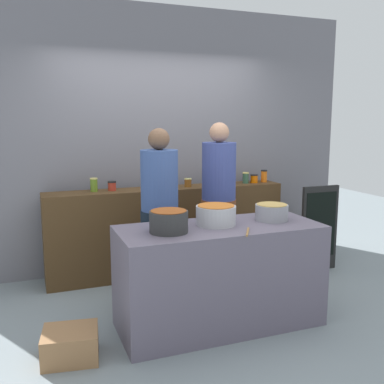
# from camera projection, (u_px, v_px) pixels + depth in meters

# --- Properties ---
(ground) EXTENTS (12.00, 12.00, 0.00)m
(ground) POSITION_uv_depth(u_px,v_px,m) (206.00, 310.00, 4.08)
(ground) COLOR gray
(storefront_wall) EXTENTS (4.80, 0.12, 3.00)m
(storefront_wall) POSITION_uv_depth(u_px,v_px,m) (158.00, 140.00, 5.17)
(storefront_wall) COLOR slate
(storefront_wall) RESTS_ON ground
(display_shelf) EXTENTS (2.70, 0.36, 0.98)m
(display_shelf) POSITION_uv_depth(u_px,v_px,m) (168.00, 230.00, 5.01)
(display_shelf) COLOR #49321A
(display_shelf) RESTS_ON ground
(prep_table) EXTENTS (1.70, 0.70, 0.87)m
(prep_table) POSITION_uv_depth(u_px,v_px,m) (220.00, 276.00, 3.73)
(prep_table) COLOR #5F5768
(prep_table) RESTS_ON ground
(preserve_jar_0) EXTENTS (0.08, 0.08, 0.14)m
(preserve_jar_0) POSITION_uv_depth(u_px,v_px,m) (94.00, 185.00, 4.66)
(preserve_jar_0) COLOR #5D7D21
(preserve_jar_0) RESTS_ON display_shelf
(preserve_jar_1) EXTENTS (0.09, 0.09, 0.10)m
(preserve_jar_1) POSITION_uv_depth(u_px,v_px,m) (112.00, 186.00, 4.72)
(preserve_jar_1) COLOR #A92F1F
(preserve_jar_1) RESTS_ON display_shelf
(preserve_jar_2) EXTENTS (0.07, 0.07, 0.12)m
(preserve_jar_2) POSITION_uv_depth(u_px,v_px,m) (159.00, 183.00, 4.85)
(preserve_jar_2) COLOR #364426
(preserve_jar_2) RESTS_ON display_shelf
(preserve_jar_3) EXTENTS (0.08, 0.08, 0.10)m
(preserve_jar_3) POSITION_uv_depth(u_px,v_px,m) (188.00, 183.00, 4.99)
(preserve_jar_3) COLOR brown
(preserve_jar_3) RESTS_ON display_shelf
(preserve_jar_4) EXTENTS (0.07, 0.07, 0.15)m
(preserve_jar_4) POSITION_uv_depth(u_px,v_px,m) (227.00, 178.00, 5.22)
(preserve_jar_4) COLOR #5A154B
(preserve_jar_4) RESTS_ON display_shelf
(preserve_jar_5) EXTENTS (0.08, 0.08, 0.13)m
(preserve_jar_5) POSITION_uv_depth(u_px,v_px,m) (246.00, 178.00, 5.26)
(preserve_jar_5) COLOR #30543C
(preserve_jar_5) RESTS_ON display_shelf
(preserve_jar_6) EXTENTS (0.09, 0.09, 0.10)m
(preserve_jar_6) POSITION_uv_depth(u_px,v_px,m) (254.00, 179.00, 5.31)
(preserve_jar_6) COLOR #E65E06
(preserve_jar_6) RESTS_ON display_shelf
(preserve_jar_7) EXTENTS (0.08, 0.08, 0.15)m
(preserve_jar_7) POSITION_uv_depth(u_px,v_px,m) (264.00, 176.00, 5.36)
(preserve_jar_7) COLOR orange
(preserve_jar_7) RESTS_ON display_shelf
(cooking_pot_left) EXTENTS (0.30, 0.30, 0.17)m
(cooking_pot_left) POSITION_uv_depth(u_px,v_px,m) (169.00, 221.00, 3.45)
(cooking_pot_left) COLOR #2D2D2D
(cooking_pot_left) RESTS_ON prep_table
(cooking_pot_center) EXTENTS (0.33, 0.33, 0.17)m
(cooking_pot_center) POSITION_uv_depth(u_px,v_px,m) (216.00, 215.00, 3.69)
(cooking_pot_center) COLOR #B7B7BC
(cooking_pot_center) RESTS_ON prep_table
(cooking_pot_right) EXTENTS (0.29, 0.29, 0.14)m
(cooking_pot_right) POSITION_uv_depth(u_px,v_px,m) (272.00, 212.00, 3.86)
(cooking_pot_right) COLOR gray
(cooking_pot_right) RESTS_ON prep_table
(wooden_spoon) EXTENTS (0.13, 0.21, 0.02)m
(wooden_spoon) POSITION_uv_depth(u_px,v_px,m) (248.00, 232.00, 3.43)
(wooden_spoon) COLOR #9E703D
(wooden_spoon) RESTS_ON prep_table
(cook_with_tongs) EXTENTS (0.36, 0.36, 1.66)m
(cook_with_tongs) POSITION_uv_depth(u_px,v_px,m) (160.00, 226.00, 4.12)
(cook_with_tongs) COLOR black
(cook_with_tongs) RESTS_ON ground
(cook_in_cap) EXTENTS (0.36, 0.36, 1.71)m
(cook_in_cap) POSITION_uv_depth(u_px,v_px,m) (218.00, 215.00, 4.51)
(cook_in_cap) COLOR brown
(cook_in_cap) RESTS_ON ground
(bread_crate) EXTENTS (0.45, 0.40, 0.22)m
(bread_crate) POSITION_uv_depth(u_px,v_px,m) (71.00, 345.00, 3.24)
(bread_crate) COLOR #956943
(bread_crate) RESTS_ON ground
(chalkboard_sign) EXTENTS (0.47, 0.05, 0.99)m
(chalkboard_sign) POSITION_uv_depth(u_px,v_px,m) (319.00, 228.00, 5.08)
(chalkboard_sign) COLOR black
(chalkboard_sign) RESTS_ON ground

